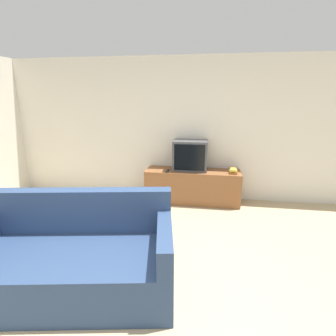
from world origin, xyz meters
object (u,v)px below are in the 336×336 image
tv_stand (192,186)px  couch (74,261)px  television (190,155)px  book_stack (233,171)px  remote_on_stand (167,171)px

tv_stand → couch: couch is taller
television → book_stack: (0.76, -0.11, -0.23)m
tv_stand → book_stack: book_stack is taller
television → book_stack: television is taller
remote_on_stand → book_stack: bearing=3.7°
couch → remote_on_stand: bearing=66.0°
remote_on_stand → television: bearing=24.9°
couch → television: bearing=58.9°
couch → tv_stand: bearing=57.4°
television → book_stack: 0.80m
remote_on_stand → tv_stand: bearing=17.1°
tv_stand → television: (-0.06, 0.04, 0.57)m
tv_stand → remote_on_stand: remote_on_stand is taller
couch → remote_on_stand: couch is taller
television → couch: size_ratio=0.29×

